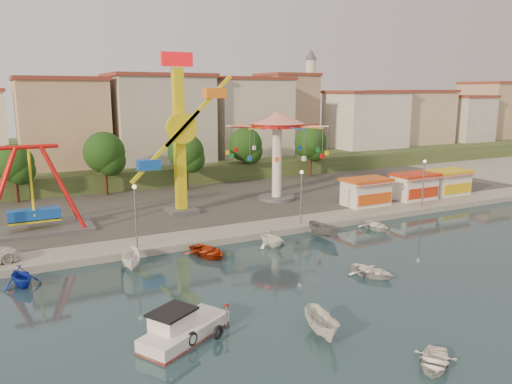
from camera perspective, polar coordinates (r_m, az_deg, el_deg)
ground at (r=34.51m, az=5.52°, el=-11.23°), size 200.00×200.00×0.00m
quay_deck at (r=91.24m, az=-16.16°, el=2.84°), size 200.00×100.00×0.60m
asphalt_pad at (r=60.59m, az=-10.06°, el=-0.79°), size 90.00×28.00×0.01m
hill_terrace at (r=95.95m, az=-16.80°, el=3.93°), size 200.00×60.00×3.00m
pirate_ship_ride at (r=49.56m, az=-24.22°, el=0.11°), size 10.00×5.00×8.00m
kamikaze_tower at (r=52.13m, az=-8.27°, el=6.03°), size 7.45×3.10×16.50m
wave_swinger at (r=58.29m, az=2.42°, el=6.45°), size 11.60×11.60×10.40m
booth_left at (r=57.49m, az=12.46°, el=0.04°), size 5.40×3.78×3.08m
booth_mid at (r=62.38m, az=17.63°, el=0.65°), size 5.40×3.78×3.08m
booth_right at (r=66.47m, az=21.10°, el=1.06°), size 5.40×3.78×3.08m
lamp_post_1 at (r=41.98m, az=-13.57°, el=-2.90°), size 0.14×0.14×5.00m
lamp_post_2 at (r=48.20m, az=5.19°, el=-0.78°), size 0.14×0.14×5.00m
lamp_post_3 at (r=58.27m, az=18.56°, el=0.80°), size 0.14×0.14×5.00m
tree_1 at (r=63.38m, az=-25.92°, el=2.99°), size 4.35×4.35×6.80m
tree_2 at (r=63.89m, az=-16.97°, el=4.35°), size 5.02×5.02×7.85m
tree_3 at (r=65.11m, az=-8.02°, el=4.54°), size 4.68×4.68×7.32m
tree_4 at (r=71.69m, az=-1.25°, el=5.43°), size 4.86×4.86×7.60m
tree_5 at (r=75.11m, az=6.26°, el=5.61°), size 4.83×4.83×7.54m
building_2 at (r=79.25m, az=-20.86°, el=7.35°), size 11.95×9.28×11.23m
building_3 at (r=79.07m, az=-10.50°, el=7.16°), size 12.59×10.50×9.20m
building_4 at (r=87.06m, az=-2.60°, el=7.73°), size 10.75×9.23×9.24m
building_5 at (r=91.81m, az=5.53°, el=8.50°), size 12.77×10.96×11.21m
building_6 at (r=97.47m, az=11.93°, el=8.82°), size 8.23×8.98×12.36m
building_7 at (r=109.05m, az=15.12°, el=7.98°), size 11.59×10.93×8.76m
building_8 at (r=114.48m, az=22.60°, el=8.61°), size 12.84×9.28×12.58m
building_9 at (r=126.83m, az=25.57°, el=7.80°), size 12.95×9.17×9.21m
minaret at (r=96.75m, az=6.21°, el=10.97°), size 2.80×2.80×18.00m
cabin_motorboat at (r=28.41m, az=-8.41°, el=-15.40°), size 5.73×4.50×1.91m
rowboat_a at (r=37.84m, az=13.08°, el=-8.82°), size 3.53×4.12×0.72m
rowboat_b at (r=27.19m, az=19.67°, el=-17.77°), size 3.69×3.54×0.62m
skiff at (r=28.62m, az=7.55°, el=-14.78°), size 2.07×3.73×1.36m
moored_boat_1 at (r=38.50m, az=-25.28°, el=-8.66°), size 3.18×3.46×1.53m
moored_boat_2 at (r=39.39m, az=-14.04°, el=-7.52°), size 2.18×3.87×1.41m
moored_boat_3 at (r=41.24m, az=-5.55°, el=-6.79°), size 3.72×4.52×0.81m
moored_boat_4 at (r=43.56m, az=1.73°, el=-5.18°), size 3.36×3.65×1.61m
moored_boat_5 at (r=46.47m, az=7.77°, el=-4.36°), size 2.02×3.80×1.39m
moored_boat_6 at (r=50.27m, az=13.53°, el=-3.76°), size 2.50×3.49×0.72m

